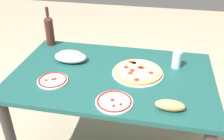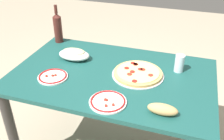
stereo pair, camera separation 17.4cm
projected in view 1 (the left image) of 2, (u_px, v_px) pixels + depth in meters
name	position (u px, v px, depth m)	size (l,w,h in m)	color
dining_table	(112.00, 88.00, 1.82)	(1.37, 0.87, 0.74)	#194C47
pepperoni_pizza	(138.00, 72.00, 1.75)	(0.35, 0.35, 0.03)	#B7B7BC
baked_pasta_dish	(70.00, 56.00, 1.89)	(0.24, 0.15, 0.08)	white
wine_bottle	(49.00, 30.00, 2.10)	(0.07, 0.07, 0.32)	#471E19
water_glass	(177.00, 60.00, 1.80)	(0.06, 0.06, 0.12)	silver
side_plate_near	(53.00, 80.00, 1.67)	(0.20, 0.20, 0.02)	white
side_plate_far	(114.00, 102.00, 1.48)	(0.22, 0.22, 0.02)	white
bread_loaf	(170.00, 105.00, 1.41)	(0.17, 0.07, 0.06)	tan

